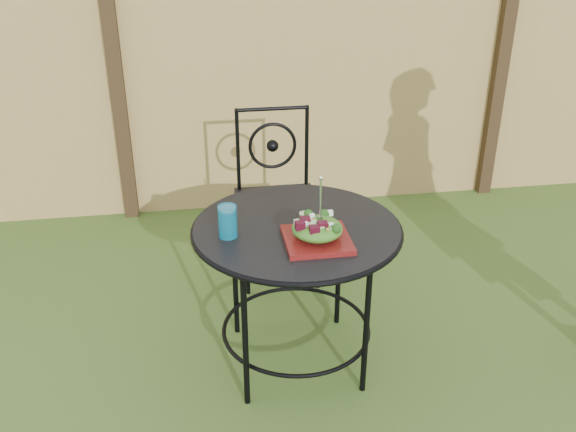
# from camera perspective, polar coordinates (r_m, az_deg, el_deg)

# --- Properties ---
(ground) EXTENTS (60.00, 60.00, 0.00)m
(ground) POSITION_cam_1_polar(r_m,az_deg,el_deg) (2.96, 10.69, -16.62)
(ground) COLOR #284B18
(ground) RESTS_ON ground
(fence) EXTENTS (8.00, 0.12, 1.90)m
(fence) POSITION_cam_1_polar(r_m,az_deg,el_deg) (4.42, 2.45, 12.68)
(fence) COLOR #D6B46A
(fence) RESTS_ON ground
(patio_table) EXTENTS (0.92, 0.92, 0.72)m
(patio_table) POSITION_cam_1_polar(r_m,az_deg,el_deg) (2.85, 0.77, -3.36)
(patio_table) COLOR black
(patio_table) RESTS_ON ground
(patio_chair) EXTENTS (0.46, 0.46, 0.95)m
(patio_chair) POSITION_cam_1_polar(r_m,az_deg,el_deg) (3.65, -1.03, 2.23)
(patio_chair) COLOR black
(patio_chair) RESTS_ON ground
(salad_plate) EXTENTS (0.27, 0.27, 0.02)m
(salad_plate) POSITION_cam_1_polar(r_m,az_deg,el_deg) (2.65, 2.59, -2.12)
(salad_plate) COLOR #510B0E
(salad_plate) RESTS_ON patio_table
(salad) EXTENTS (0.21, 0.21, 0.08)m
(salad) POSITION_cam_1_polar(r_m,az_deg,el_deg) (2.62, 2.61, -1.13)
(salad) COLOR #235614
(salad) RESTS_ON salad_plate
(fork) EXTENTS (0.01, 0.01, 0.18)m
(fork) POSITION_cam_1_polar(r_m,az_deg,el_deg) (2.57, 2.89, 1.46)
(fork) COLOR silver
(fork) RESTS_ON salad
(drinking_glass) EXTENTS (0.08, 0.08, 0.14)m
(drinking_glass) POSITION_cam_1_polar(r_m,az_deg,el_deg) (2.68, -5.39, -0.48)
(drinking_glass) COLOR #0B6586
(drinking_glass) RESTS_ON patio_table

